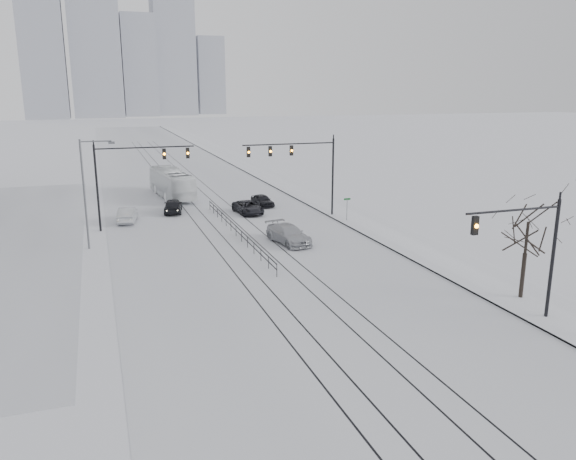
% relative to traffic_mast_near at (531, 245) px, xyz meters
% --- Properties ---
extents(ground, '(500.00, 500.00, 0.00)m').
position_rel_traffic_mast_near_xyz_m(ground, '(-10.79, -6.00, -4.56)').
color(ground, silver).
rests_on(ground, ground).
extents(road, '(22.00, 260.00, 0.02)m').
position_rel_traffic_mast_near_xyz_m(road, '(-10.79, 54.00, -4.55)').
color(road, silver).
rests_on(road, ground).
extents(sidewalk_east, '(5.00, 260.00, 0.16)m').
position_rel_traffic_mast_near_xyz_m(sidewalk_east, '(2.71, 54.00, -4.48)').
color(sidewalk_east, white).
rests_on(sidewalk_east, ground).
extents(curb, '(0.10, 260.00, 0.12)m').
position_rel_traffic_mast_near_xyz_m(curb, '(0.26, 54.00, -4.50)').
color(curb, gray).
rests_on(curb, ground).
extents(tram_rails, '(5.30, 180.00, 0.01)m').
position_rel_traffic_mast_near_xyz_m(tram_rails, '(-10.79, 34.00, -4.54)').
color(tram_rails, black).
rests_on(tram_rails, ground).
extents(skyline, '(96.00, 48.00, 72.00)m').
position_rel_traffic_mast_near_xyz_m(skyline, '(-5.77, 267.63, 26.08)').
color(skyline, '#9598A3').
rests_on(skyline, ground).
extents(traffic_mast_near, '(6.10, 0.37, 7.00)m').
position_rel_traffic_mast_near_xyz_m(traffic_mast_near, '(0.00, 0.00, 0.00)').
color(traffic_mast_near, black).
rests_on(traffic_mast_near, ground).
extents(traffic_mast_ne, '(9.60, 0.37, 8.00)m').
position_rel_traffic_mast_near_xyz_m(traffic_mast_ne, '(-2.64, 29.00, 1.20)').
color(traffic_mast_ne, black).
rests_on(traffic_mast_ne, ground).
extents(traffic_mast_nw, '(9.10, 0.37, 8.00)m').
position_rel_traffic_mast_near_xyz_m(traffic_mast_nw, '(-19.31, 30.00, 1.01)').
color(traffic_mast_nw, black).
rests_on(traffic_mast_nw, ground).
extents(street_light_west, '(2.73, 0.25, 9.00)m').
position_rel_traffic_mast_near_xyz_m(street_light_west, '(-22.99, 24.00, 0.65)').
color(street_light_west, '#595B60').
rests_on(street_light_west, ground).
extents(bare_tree, '(4.40, 4.40, 6.10)m').
position_rel_traffic_mast_near_xyz_m(bare_tree, '(2.41, 3.00, -0.07)').
color(bare_tree, black).
rests_on(bare_tree, ground).
extents(median_fence, '(0.06, 24.00, 1.00)m').
position_rel_traffic_mast_near_xyz_m(median_fence, '(-10.79, 24.00, -4.04)').
color(median_fence, black).
rests_on(median_fence, ground).
extents(street_sign, '(0.70, 0.06, 2.40)m').
position_rel_traffic_mast_near_xyz_m(street_sign, '(1.01, 26.00, -2.96)').
color(street_sign, '#595B60').
rests_on(street_sign, ground).
extents(sedan_sb_inner, '(2.57, 4.76, 1.54)m').
position_rel_traffic_mast_near_xyz_m(sedan_sb_inner, '(-14.80, 35.79, -3.79)').
color(sedan_sb_inner, black).
rests_on(sedan_sb_inner, ground).
extents(sedan_sb_outer, '(2.35, 4.71, 1.48)m').
position_rel_traffic_mast_near_xyz_m(sedan_sb_outer, '(-19.65, 32.88, -3.82)').
color(sedan_sb_outer, '#B6BABF').
rests_on(sedan_sb_outer, ground).
extents(sedan_nb_front, '(2.76, 5.05, 1.34)m').
position_rel_traffic_mast_near_xyz_m(sedan_nb_front, '(-7.33, 32.79, -3.89)').
color(sedan_nb_front, black).
rests_on(sedan_nb_front, ground).
extents(sedan_nb_right, '(3.12, 5.70, 1.57)m').
position_rel_traffic_mast_near_xyz_m(sedan_nb_right, '(-7.10, 20.23, -3.78)').
color(sedan_nb_right, '#AAACB1').
rests_on(sedan_nb_right, ground).
extents(sedan_nb_far, '(2.12, 4.07, 1.32)m').
position_rel_traffic_mast_near_xyz_m(sedan_nb_far, '(-4.76, 36.11, -3.90)').
color(sedan_nb_far, black).
rests_on(sedan_nb_far, ground).
extents(box_truck, '(4.19, 12.44, 3.40)m').
position_rel_traffic_mast_near_xyz_m(box_truck, '(-13.70, 44.91, -2.86)').
color(box_truck, white).
rests_on(box_truck, ground).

